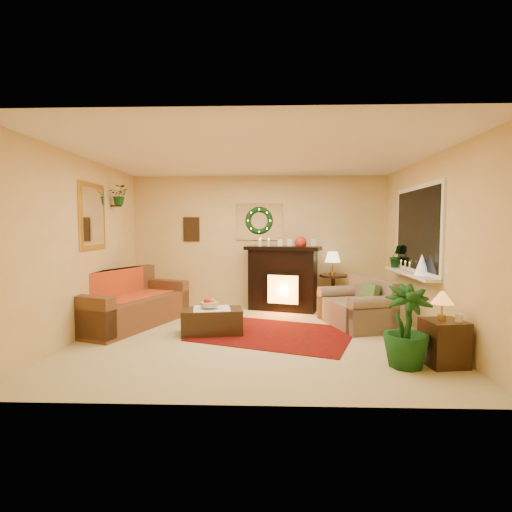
{
  "coord_description": "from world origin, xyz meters",
  "views": [
    {
      "loc": [
        0.2,
        -5.68,
        1.57
      ],
      "look_at": [
        0.0,
        0.35,
        1.15
      ],
      "focal_mm": 28.0,
      "sensor_mm": 36.0,
      "label": 1
    }
  ],
  "objects_px": {
    "side_table_round": "(333,293)",
    "coffee_table": "(212,320)",
    "loveseat": "(355,300)",
    "end_table_square": "(444,342)",
    "fireplace": "(283,282)",
    "sofa": "(130,299)"
  },
  "relations": [
    {
      "from": "side_table_round",
      "to": "coffee_table",
      "type": "height_order",
      "value": "side_table_round"
    },
    {
      "from": "loveseat",
      "to": "side_table_round",
      "type": "distance_m",
      "value": 1.23
    },
    {
      "from": "loveseat",
      "to": "coffee_table",
      "type": "distance_m",
      "value": 2.32
    },
    {
      "from": "end_table_square",
      "to": "coffee_table",
      "type": "xyz_separation_m",
      "value": [
        -2.86,
        1.27,
        -0.06
      ]
    },
    {
      "from": "side_table_round",
      "to": "fireplace",
      "type": "bearing_deg",
      "value": -177.06
    },
    {
      "from": "sofa",
      "to": "fireplace",
      "type": "distance_m",
      "value": 2.8
    },
    {
      "from": "sofa",
      "to": "side_table_round",
      "type": "height_order",
      "value": "sofa"
    },
    {
      "from": "fireplace",
      "to": "end_table_square",
      "type": "relative_size",
      "value": 2.43
    },
    {
      "from": "end_table_square",
      "to": "coffee_table",
      "type": "height_order",
      "value": "end_table_square"
    },
    {
      "from": "fireplace",
      "to": "side_table_round",
      "type": "height_order",
      "value": "fireplace"
    },
    {
      "from": "sofa",
      "to": "side_table_round",
      "type": "xyz_separation_m",
      "value": [
        3.47,
        1.32,
        -0.1
      ]
    },
    {
      "from": "fireplace",
      "to": "loveseat",
      "type": "height_order",
      "value": "fireplace"
    },
    {
      "from": "loveseat",
      "to": "side_table_round",
      "type": "height_order",
      "value": "loveseat"
    },
    {
      "from": "fireplace",
      "to": "coffee_table",
      "type": "distance_m",
      "value": 2.09
    },
    {
      "from": "end_table_square",
      "to": "coffee_table",
      "type": "distance_m",
      "value": 3.13
    },
    {
      "from": "sofa",
      "to": "coffee_table",
      "type": "bearing_deg",
      "value": 1.57
    },
    {
      "from": "coffee_table",
      "to": "end_table_square",
      "type": "bearing_deg",
      "value": -33.18
    },
    {
      "from": "sofa",
      "to": "fireplace",
      "type": "height_order",
      "value": "fireplace"
    },
    {
      "from": "sofa",
      "to": "coffee_table",
      "type": "xyz_separation_m",
      "value": [
        1.39,
        -0.48,
        -0.22
      ]
    },
    {
      "from": "end_table_square",
      "to": "fireplace",
      "type": "bearing_deg",
      "value": 120.17
    },
    {
      "from": "coffee_table",
      "to": "fireplace",
      "type": "bearing_deg",
      "value": 48.33
    },
    {
      "from": "fireplace",
      "to": "coffee_table",
      "type": "relative_size",
      "value": 1.42
    }
  ]
}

